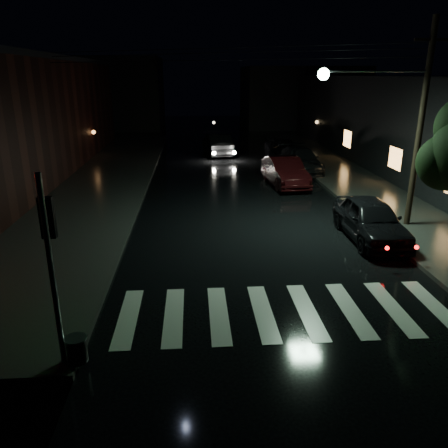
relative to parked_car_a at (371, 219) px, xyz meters
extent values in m
plane|color=black|center=(-7.39, -5.74, -0.80)|extent=(120.00, 120.00, 0.00)
cube|color=#282826|center=(-12.39, 8.26, -0.72)|extent=(6.00, 44.00, 0.15)
cube|color=#282826|center=(2.61, 8.26, -0.72)|extent=(4.00, 44.00, 0.15)
cube|color=black|center=(9.61, 12.26, 2.20)|extent=(10.00, 40.00, 6.00)
cube|color=black|center=(-17.39, 39.26, 3.20)|extent=(14.00, 10.00, 8.00)
cube|color=black|center=(6.61, 39.26, 2.70)|extent=(14.00, 10.00, 7.00)
cube|color=beige|center=(-4.39, -5.24, -0.79)|extent=(9.00, 3.00, 0.01)
cylinder|color=slate|center=(-9.69, -7.24, 1.45)|extent=(0.12, 0.12, 4.20)
cylinder|color=black|center=(-9.39, -7.24, -0.37)|extent=(0.44, 0.44, 0.55)
cylinder|color=slate|center=(-9.39, -7.24, -0.08)|extent=(0.48, 0.48, 0.04)
cube|color=black|center=(-9.69, -7.06, 2.60)|extent=(0.28, 0.16, 0.85)
sphere|color=#0CFF33|center=(-9.69, -6.97, 2.35)|extent=(0.20, 0.20, 0.20)
sphere|color=black|center=(1.21, -2.34, 2.65)|extent=(1.80, 1.80, 1.80)
cylinder|color=black|center=(2.11, 1.26, 3.35)|extent=(0.24, 0.24, 8.00)
cube|color=black|center=(2.11, 1.26, 6.50)|extent=(1.40, 0.10, 0.10)
cylinder|color=slate|center=(0.11, 1.26, 5.40)|extent=(4.00, 0.08, 0.08)
sphere|color=#BFFFD8|center=(-1.89, 1.26, 5.30)|extent=(0.44, 0.44, 0.44)
imported|color=black|center=(0.00, 0.00, 0.00)|extent=(1.94, 4.71, 1.60)
imported|color=black|center=(-1.54, 8.82, 0.01)|extent=(2.07, 5.00, 1.61)
imported|color=black|center=(0.21, 12.53, -0.02)|extent=(2.28, 5.43, 1.56)
imported|color=black|center=(-0.12, 16.36, -0.03)|extent=(2.96, 5.68, 1.53)
imported|color=black|center=(-4.84, 19.22, 0.03)|extent=(2.31, 5.19, 1.65)
camera|label=1|loc=(-6.78, -15.50, 5.28)|focal=35.00mm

